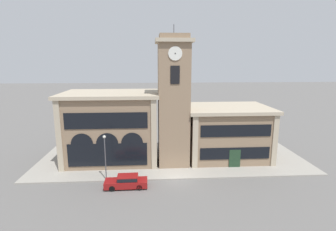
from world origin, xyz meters
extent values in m
plane|color=#605E5B|center=(0.00, 0.00, 0.00)|extent=(300.00, 300.00, 0.00)
cube|color=gray|center=(0.00, 6.85, 0.07)|extent=(37.58, 13.70, 0.15)
cube|color=#897056|center=(0.00, 5.12, 8.07)|extent=(4.00, 4.00, 16.14)
cube|color=tan|center=(0.00, 5.12, 16.36)|extent=(4.70, 4.70, 0.45)
cube|color=#897056|center=(0.00, 5.12, 16.89)|extent=(3.68, 3.68, 0.60)
cylinder|color=#4C4C51|center=(0.00, 5.12, 17.79)|extent=(0.10, 0.10, 1.20)
cylinder|color=silver|center=(0.00, 3.07, 14.80)|extent=(1.68, 0.10, 1.68)
cylinder|color=black|center=(0.00, 3.00, 14.80)|extent=(0.13, 0.04, 0.13)
cylinder|color=silver|center=(2.05, 5.12, 14.80)|extent=(0.10, 1.68, 1.68)
cylinder|color=black|center=(2.12, 5.12, 14.80)|extent=(0.04, 0.13, 0.13)
cube|color=black|center=(0.00, 3.08, 12.26)|extent=(1.12, 0.10, 2.20)
cube|color=#897056|center=(-8.54, 7.41, 4.63)|extent=(12.49, 8.58, 9.26)
cube|color=tan|center=(-8.54, 7.41, 9.48)|extent=(13.19, 9.28, 0.45)
cube|color=tan|center=(-14.44, 3.06, 4.63)|extent=(0.70, 0.16, 9.26)
cube|color=tan|center=(-2.65, 3.06, 4.63)|extent=(0.70, 0.16, 9.26)
cube|color=black|center=(-8.54, 3.08, 6.66)|extent=(10.24, 0.10, 2.04)
cube|color=black|center=(-8.54, 3.08, 2.22)|extent=(9.99, 0.10, 2.96)
cylinder|color=black|center=(-11.67, 3.07, 3.70)|extent=(2.75, 0.06, 2.75)
cylinder|color=black|center=(-8.54, 3.07, 3.70)|extent=(2.75, 0.06, 2.75)
cylinder|color=black|center=(-5.42, 3.07, 3.70)|extent=(2.75, 0.06, 2.75)
cube|color=#897056|center=(7.94, 7.41, 3.54)|extent=(11.27, 8.58, 7.08)
cube|color=tan|center=(7.94, 7.41, 7.31)|extent=(11.97, 9.28, 0.45)
cube|color=tan|center=(2.65, 3.06, 3.54)|extent=(0.70, 0.16, 7.08)
cube|color=tan|center=(13.22, 3.06, 3.54)|extent=(0.70, 0.16, 7.08)
cube|color=black|center=(7.94, 3.08, 5.10)|extent=(9.25, 0.10, 1.56)
cube|color=#1E3823|center=(7.94, 3.07, 1.27)|extent=(1.50, 0.12, 2.55)
cube|color=black|center=(7.94, 3.08, 2.04)|extent=(9.25, 0.10, 1.59)
cube|color=maroon|center=(-5.85, -1.57, 0.54)|extent=(4.76, 1.81, 0.71)
cube|color=maroon|center=(-5.66, -1.56, 1.16)|extent=(2.30, 1.60, 0.52)
cube|color=black|center=(-5.66, -1.56, 1.16)|extent=(2.21, 1.63, 0.39)
cylinder|color=black|center=(-7.30, -2.35, 0.33)|extent=(0.66, 0.23, 0.65)
cylinder|color=black|center=(-7.32, -0.84, 0.33)|extent=(0.66, 0.23, 0.65)
cylinder|color=black|center=(-4.37, -2.29, 0.33)|extent=(0.66, 0.23, 0.65)
cylinder|color=black|center=(-4.39, -0.79, 0.33)|extent=(0.66, 0.23, 0.65)
cylinder|color=#4C4C51|center=(-8.36, 0.34, 2.68)|extent=(0.12, 0.12, 5.06)
sphere|color=silver|center=(-8.36, 0.34, 5.39)|extent=(0.36, 0.36, 0.36)
camera|label=1|loc=(-2.90, -28.91, 13.78)|focal=28.00mm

